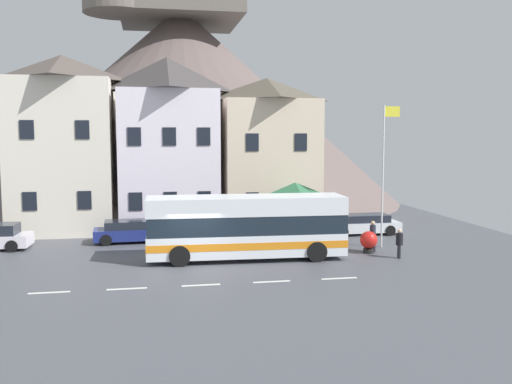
{
  "coord_description": "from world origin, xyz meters",
  "views": [
    {
      "loc": [
        -1.99,
        -25.91,
        6.25
      ],
      "look_at": [
        3.74,
        4.61,
        3.05
      ],
      "focal_mm": 39.78,
      "sensor_mm": 36.0,
      "label": 1
    }
  ],
  "objects_px": {
    "hilltop_castle": "(180,99)",
    "pedestrian_01": "(373,236)",
    "pedestrian_02": "(399,241)",
    "flagpole": "(384,166)",
    "pedestrian_00": "(341,231)",
    "public_bench": "(277,228)",
    "townhouse_02": "(267,152)",
    "parked_car_00": "(129,231)",
    "transit_bus": "(246,227)",
    "bus_shelter": "(295,192)",
    "townhouse_01": "(168,143)",
    "harbour_buoy": "(369,241)",
    "parked_car_02": "(363,224)",
    "townhouse_00": "(64,143)"
  },
  "relations": [
    {
      "from": "parked_car_02",
      "to": "townhouse_00",
      "type": "bearing_deg",
      "value": -15.06
    },
    {
      "from": "pedestrian_00",
      "to": "harbour_buoy",
      "type": "distance_m",
      "value": 1.96
    },
    {
      "from": "parked_car_02",
      "to": "public_bench",
      "type": "relative_size",
      "value": 2.98
    },
    {
      "from": "bus_shelter",
      "to": "pedestrian_01",
      "type": "height_order",
      "value": "bus_shelter"
    },
    {
      "from": "parked_car_02",
      "to": "pedestrian_01",
      "type": "distance_m",
      "value": 5.35
    },
    {
      "from": "townhouse_02",
      "to": "public_bench",
      "type": "relative_size",
      "value": 6.47
    },
    {
      "from": "townhouse_02",
      "to": "public_bench",
      "type": "bearing_deg",
      "value": -92.89
    },
    {
      "from": "transit_bus",
      "to": "public_bench",
      "type": "xyz_separation_m",
      "value": [
        2.98,
        6.14,
        -1.12
      ]
    },
    {
      "from": "bus_shelter",
      "to": "pedestrian_00",
      "type": "bearing_deg",
      "value": -51.93
    },
    {
      "from": "transit_bus",
      "to": "flagpole",
      "type": "bearing_deg",
      "value": 13.34
    },
    {
      "from": "pedestrian_00",
      "to": "public_bench",
      "type": "height_order",
      "value": "pedestrian_00"
    },
    {
      "from": "townhouse_02",
      "to": "pedestrian_00",
      "type": "xyz_separation_m",
      "value": [
        2.4,
        -8.64,
        -4.1
      ]
    },
    {
      "from": "hilltop_castle",
      "to": "flagpole",
      "type": "bearing_deg",
      "value": -68.94
    },
    {
      "from": "bus_shelter",
      "to": "flagpole",
      "type": "xyz_separation_m",
      "value": [
        4.27,
        -2.82,
        1.59
      ]
    },
    {
      "from": "townhouse_01",
      "to": "hilltop_castle",
      "type": "height_order",
      "value": "hilltop_castle"
    },
    {
      "from": "townhouse_01",
      "to": "pedestrian_02",
      "type": "relative_size",
      "value": 7.53
    },
    {
      "from": "parked_car_02",
      "to": "bus_shelter",
      "type": "bearing_deg",
      "value": 15.51
    },
    {
      "from": "pedestrian_00",
      "to": "parked_car_00",
      "type": "bearing_deg",
      "value": 162.05
    },
    {
      "from": "transit_bus",
      "to": "harbour_buoy",
      "type": "xyz_separation_m",
      "value": [
        6.54,
        0.17,
        -0.94
      ]
    },
    {
      "from": "hilltop_castle",
      "to": "pedestrian_01",
      "type": "relative_size",
      "value": 24.45
    },
    {
      "from": "pedestrian_01",
      "to": "public_bench",
      "type": "height_order",
      "value": "pedestrian_01"
    },
    {
      "from": "public_bench",
      "to": "townhouse_02",
      "type": "bearing_deg",
      "value": 87.11
    },
    {
      "from": "public_bench",
      "to": "bus_shelter",
      "type": "bearing_deg",
      "value": -69.53
    },
    {
      "from": "pedestrian_02",
      "to": "public_bench",
      "type": "distance_m",
      "value": 8.74
    },
    {
      "from": "pedestrian_02",
      "to": "harbour_buoy",
      "type": "bearing_deg",
      "value": 126.25
    },
    {
      "from": "transit_bus",
      "to": "pedestrian_02",
      "type": "distance_m",
      "value": 7.73
    },
    {
      "from": "townhouse_00",
      "to": "transit_bus",
      "type": "relative_size",
      "value": 1.13
    },
    {
      "from": "townhouse_01",
      "to": "public_bench",
      "type": "relative_size",
      "value": 7.27
    },
    {
      "from": "parked_car_00",
      "to": "public_bench",
      "type": "relative_size",
      "value": 2.7
    },
    {
      "from": "flagpole",
      "to": "harbour_buoy",
      "type": "height_order",
      "value": "flagpole"
    },
    {
      "from": "hilltop_castle",
      "to": "harbour_buoy",
      "type": "bearing_deg",
      "value": -72.63
    },
    {
      "from": "transit_bus",
      "to": "public_bench",
      "type": "bearing_deg",
      "value": 66.31
    },
    {
      "from": "bus_shelter",
      "to": "harbour_buoy",
      "type": "height_order",
      "value": "bus_shelter"
    },
    {
      "from": "hilltop_castle",
      "to": "harbour_buoy",
      "type": "distance_m",
      "value": 29.07
    },
    {
      "from": "pedestrian_01",
      "to": "parked_car_00",
      "type": "bearing_deg",
      "value": 158.17
    },
    {
      "from": "townhouse_00",
      "to": "parked_car_02",
      "type": "relative_size",
      "value": 2.44
    },
    {
      "from": "hilltop_castle",
      "to": "bus_shelter",
      "type": "relative_size",
      "value": 11.23
    },
    {
      "from": "townhouse_00",
      "to": "pedestrian_01",
      "type": "relative_size",
      "value": 6.8
    },
    {
      "from": "pedestrian_02",
      "to": "flagpole",
      "type": "distance_m",
      "value": 4.58
    },
    {
      "from": "townhouse_02",
      "to": "bus_shelter",
      "type": "relative_size",
      "value": 2.78
    },
    {
      "from": "pedestrian_00",
      "to": "pedestrian_01",
      "type": "relative_size",
      "value": 0.99
    },
    {
      "from": "townhouse_02",
      "to": "parked_car_00",
      "type": "xyz_separation_m",
      "value": [
        -9.12,
        -4.91,
        -4.37
      ]
    },
    {
      "from": "transit_bus",
      "to": "flagpole",
      "type": "xyz_separation_m",
      "value": [
        7.91,
        1.56,
        2.88
      ]
    },
    {
      "from": "parked_car_02",
      "to": "pedestrian_00",
      "type": "relative_size",
      "value": 2.8
    },
    {
      "from": "pedestrian_00",
      "to": "flagpole",
      "type": "height_order",
      "value": "flagpole"
    },
    {
      "from": "townhouse_01",
      "to": "bus_shelter",
      "type": "xyz_separation_m",
      "value": [
        7.12,
        -6.16,
        -2.72
      ]
    },
    {
      "from": "bus_shelter",
      "to": "harbour_buoy",
      "type": "xyz_separation_m",
      "value": [
        2.9,
        -4.21,
        -2.23
      ]
    },
    {
      "from": "pedestrian_02",
      "to": "public_bench",
      "type": "xyz_separation_m",
      "value": [
        -4.61,
        7.41,
        -0.42
      ]
    },
    {
      "from": "bus_shelter",
      "to": "harbour_buoy",
      "type": "distance_m",
      "value": 5.58
    },
    {
      "from": "transit_bus",
      "to": "pedestrian_02",
      "type": "xyz_separation_m",
      "value": [
        7.59,
        -1.27,
        -0.7
      ]
    }
  ]
}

